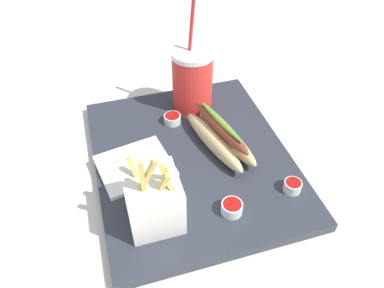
{
  "coord_description": "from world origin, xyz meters",
  "views": [
    {
      "loc": [
        -0.47,
        0.14,
        0.52
      ],
      "look_at": [
        0.0,
        0.0,
        0.05
      ],
      "focal_mm": 34.42,
      "sensor_mm": 36.0,
      "label": 1
    }
  ],
  "objects": [
    {
      "name": "soda_cup",
      "position": [
        0.15,
        -0.04,
        0.09
      ],
      "size": [
        0.09,
        0.09,
        0.24
      ],
      "color": "red",
      "rests_on": "food_tray"
    },
    {
      "name": "ketchup_cup_3",
      "position": [
        -0.13,
        -0.14,
        0.03
      ],
      "size": [
        0.03,
        0.03,
        0.02
      ],
      "color": "white",
      "rests_on": "food_tray"
    },
    {
      "name": "ground_plane",
      "position": [
        0.0,
        0.0,
        -0.01
      ],
      "size": [
        2.4,
        2.4,
        0.02
      ],
      "primitive_type": "cube",
      "color": "silver"
    },
    {
      "name": "food_tray",
      "position": [
        0.0,
        0.0,
        0.01
      ],
      "size": [
        0.43,
        0.36,
        0.02
      ],
      "primitive_type": "cube",
      "color": "#2D333D",
      "rests_on": "ground_plane"
    },
    {
      "name": "fries_basket",
      "position": [
        -0.12,
        0.1,
        0.07
      ],
      "size": [
        0.08,
        0.08,
        0.16
      ],
      "color": "white",
      "rests_on": "food_tray"
    },
    {
      "name": "ketchup_cup_2",
      "position": [
        -0.14,
        -0.03,
        0.03
      ],
      "size": [
        0.04,
        0.04,
        0.02
      ],
      "color": "white",
      "rests_on": "food_tray"
    },
    {
      "name": "hot_dog_1",
      "position": [
        0.01,
        -0.06,
        0.05
      ],
      "size": [
        0.19,
        0.1,
        0.07
      ],
      "color": "#E5C689",
      "rests_on": "food_tray"
    },
    {
      "name": "napkin_stack",
      "position": [
        -0.0,
        0.11,
        0.02
      ],
      "size": [
        0.13,
        0.14,
        0.01
      ],
      "primitive_type": "cube",
      "rotation": [
        0.0,
        0.0,
        0.18
      ],
      "color": "white",
      "rests_on": "food_tray"
    },
    {
      "name": "ketchup_cup_1",
      "position": [
        0.1,
        0.01,
        0.03
      ],
      "size": [
        0.03,
        0.03,
        0.02
      ],
      "color": "white",
      "rests_on": "food_tray"
    }
  ]
}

